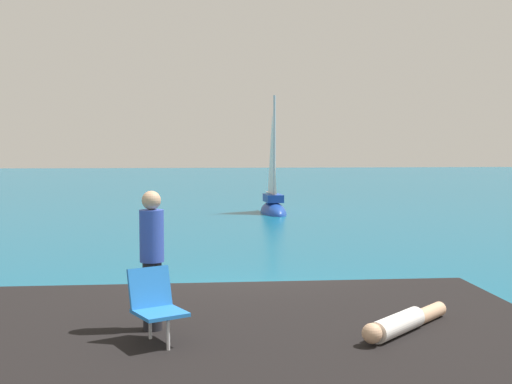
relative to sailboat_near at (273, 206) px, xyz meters
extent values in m
plane|color=#0F5675|center=(-2.49, -15.93, -0.30)|extent=(160.00, 160.00, 0.00)
cube|color=black|center=(-2.69, -19.92, 0.07)|extent=(7.30, 4.70, 0.74)
cube|color=black|center=(0.58, -17.27, -0.30)|extent=(1.82, 1.84, 0.87)
cube|color=black|center=(-3.43, -17.24, -0.30)|extent=(1.60, 1.76, 1.00)
ellipsoid|color=#193D99|center=(0.00, -0.02, -0.30)|extent=(1.21, 3.00, 1.01)
cube|color=#193D99|center=(0.00, -0.02, 0.37)|extent=(0.80, 1.33, 0.33)
cylinder|color=#B7B7BC|center=(0.02, -0.29, 2.50)|extent=(0.11, 0.11, 4.59)
cylinder|color=#B2B2B7|center=(-0.04, 0.62, 0.52)|extent=(0.22, 1.84, 0.09)
pyramid|color=white|center=(-0.02, 0.22, 2.31)|extent=(0.16, 1.47, 3.49)
cylinder|color=white|center=(-1.05, -20.58, 0.56)|extent=(0.81, 0.80, 0.24)
cylinder|color=tan|center=(-0.51, -20.06, 0.53)|extent=(0.63, 0.62, 0.18)
sphere|color=tan|center=(-1.45, -20.97, 0.58)|extent=(0.22, 0.22, 0.22)
cylinder|color=black|center=(-3.81, -20.12, 0.84)|extent=(0.22, 0.22, 0.80)
cylinder|color=#334CB2|center=(-3.81, -20.12, 1.54)|extent=(0.28, 0.28, 0.60)
sphere|color=tan|center=(-3.81, -20.12, 1.95)|extent=(0.22, 0.22, 0.22)
cube|color=blue|center=(-3.70, -20.70, 0.79)|extent=(0.67, 0.68, 0.04)
cube|color=blue|center=(-3.82, -20.47, 1.01)|extent=(0.49, 0.36, 0.45)
cylinder|color=silver|center=(-3.60, -20.89, 0.61)|extent=(0.04, 0.04, 0.35)
cylinder|color=silver|center=(-3.82, -20.47, 0.61)|extent=(0.04, 0.04, 0.35)
camera|label=1|loc=(-3.29, -27.49, 2.55)|focal=44.80mm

